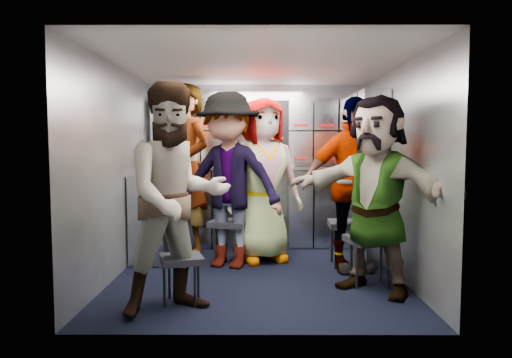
{
  "coord_description": "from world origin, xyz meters",
  "views": [
    {
      "loc": [
        0.0,
        -4.56,
        1.31
      ],
      "look_at": [
        -0.01,
        0.35,
        0.94
      ],
      "focal_mm": 32.0,
      "sensor_mm": 36.0,
      "label": 1
    }
  ],
  "objects_px": {
    "jump_seat_mid_left": "(229,225)",
    "jump_seat_mid_right": "(348,226)",
    "attendant_arc_d": "(352,184)",
    "jump_seat_near_left": "(181,261)",
    "jump_seat_center": "(262,220)",
    "attendant_standing": "(186,170)",
    "attendant_arc_a": "(177,198)",
    "jump_seat_near_right": "(370,242)",
    "attendant_arc_c": "(262,180)",
    "attendant_arc_e": "(376,194)",
    "attendant_arc_b": "(228,180)"
  },
  "relations": [
    {
      "from": "attendant_standing",
      "to": "attendant_arc_b",
      "type": "relative_size",
      "value": 1.09
    },
    {
      "from": "jump_seat_mid_right",
      "to": "attendant_standing",
      "type": "xyz_separation_m",
      "value": [
        -1.83,
        0.48,
        0.59
      ]
    },
    {
      "from": "jump_seat_mid_left",
      "to": "attendant_arc_c",
      "type": "distance_m",
      "value": 0.63
    },
    {
      "from": "jump_seat_near_left",
      "to": "jump_seat_mid_right",
      "type": "distance_m",
      "value": 2.01
    },
    {
      "from": "attendant_standing",
      "to": "attendant_arc_a",
      "type": "height_order",
      "value": "attendant_standing"
    },
    {
      "from": "attendant_standing",
      "to": "attendant_arc_e",
      "type": "xyz_separation_m",
      "value": [
        1.9,
        -1.37,
        -0.14
      ]
    },
    {
      "from": "jump_seat_near_right",
      "to": "attendant_standing",
      "type": "xyz_separation_m",
      "value": [
        -1.9,
        1.19,
        0.61
      ]
    },
    {
      "from": "jump_seat_mid_right",
      "to": "jump_seat_near_right",
      "type": "xyz_separation_m",
      "value": [
        0.06,
        -0.71,
        -0.02
      ]
    },
    {
      "from": "attendant_arc_e",
      "to": "jump_seat_center",
      "type": "bearing_deg",
      "value": 168.96
    },
    {
      "from": "attendant_arc_b",
      "to": "attendant_arc_e",
      "type": "bearing_deg",
      "value": -14.22
    },
    {
      "from": "jump_seat_center",
      "to": "jump_seat_near_right",
      "type": "distance_m",
      "value": 1.49
    },
    {
      "from": "attendant_arc_b",
      "to": "attendant_arc_e",
      "type": "relative_size",
      "value": 1.06
    },
    {
      "from": "jump_seat_near_left",
      "to": "attendant_arc_a",
      "type": "height_order",
      "value": "attendant_arc_a"
    },
    {
      "from": "jump_seat_mid_left",
      "to": "jump_seat_center",
      "type": "relative_size",
      "value": 0.89
    },
    {
      "from": "attendant_standing",
      "to": "attendant_arc_a",
      "type": "xyz_separation_m",
      "value": [
        0.22,
        -1.86,
        -0.12
      ]
    },
    {
      "from": "jump_seat_center",
      "to": "attendant_arc_e",
      "type": "distance_m",
      "value": 1.69
    },
    {
      "from": "jump_seat_mid_left",
      "to": "jump_seat_mid_right",
      "type": "height_order",
      "value": "jump_seat_mid_right"
    },
    {
      "from": "jump_seat_mid_right",
      "to": "attendant_standing",
      "type": "distance_m",
      "value": 1.99
    },
    {
      "from": "attendant_arc_c",
      "to": "attendant_arc_a",
      "type": "bearing_deg",
      "value": -133.97
    },
    {
      "from": "jump_seat_near_left",
      "to": "jump_seat_near_right",
      "type": "bearing_deg",
      "value": 16.33
    },
    {
      "from": "jump_seat_mid_right",
      "to": "attendant_arc_e",
      "type": "xyz_separation_m",
      "value": [
        0.06,
        -0.89,
        0.45
      ]
    },
    {
      "from": "attendant_standing",
      "to": "jump_seat_mid_right",
      "type": "bearing_deg",
      "value": 27.83
    },
    {
      "from": "attendant_arc_b",
      "to": "attendant_arc_e",
      "type": "xyz_separation_m",
      "value": [
        1.36,
        -0.84,
        -0.06
      ]
    },
    {
      "from": "jump_seat_center",
      "to": "attendant_arc_a",
      "type": "height_order",
      "value": "attendant_arc_a"
    },
    {
      "from": "jump_seat_mid_right",
      "to": "attendant_arc_c",
      "type": "bearing_deg",
      "value": 166.64
    },
    {
      "from": "jump_seat_near_right",
      "to": "attendant_arc_b",
      "type": "distance_m",
      "value": 1.61
    },
    {
      "from": "jump_seat_near_left",
      "to": "attendant_arc_e",
      "type": "bearing_deg",
      "value": 10.52
    },
    {
      "from": "jump_seat_center",
      "to": "jump_seat_mid_right",
      "type": "distance_m",
      "value": 1.01
    },
    {
      "from": "jump_seat_mid_left",
      "to": "jump_seat_center",
      "type": "height_order",
      "value": "jump_seat_center"
    },
    {
      "from": "jump_seat_near_left",
      "to": "attendant_arc_c",
      "type": "distance_m",
      "value": 1.68
    },
    {
      "from": "attendant_arc_e",
      "to": "attendant_standing",
      "type": "bearing_deg",
      "value": -174.38
    },
    {
      "from": "attendant_arc_d",
      "to": "jump_seat_near_left",
      "type": "bearing_deg",
      "value": -156.48
    },
    {
      "from": "jump_seat_mid_left",
      "to": "jump_seat_center",
      "type": "xyz_separation_m",
      "value": [
        0.37,
        0.27,
        0.01
      ]
    },
    {
      "from": "attendant_arc_e",
      "to": "attendant_arc_b",
      "type": "bearing_deg",
      "value": -170.23
    },
    {
      "from": "jump_seat_mid_left",
      "to": "attendant_arc_c",
      "type": "height_order",
      "value": "attendant_arc_c"
    },
    {
      "from": "attendant_standing",
      "to": "attendant_arc_a",
      "type": "relative_size",
      "value": 1.13
    },
    {
      "from": "jump_seat_center",
      "to": "jump_seat_near_right",
      "type": "height_order",
      "value": "jump_seat_center"
    },
    {
      "from": "jump_seat_mid_left",
      "to": "attendant_arc_c",
      "type": "xyz_separation_m",
      "value": [
        0.37,
        0.09,
        0.5
      ]
    },
    {
      "from": "jump_seat_center",
      "to": "jump_seat_mid_left",
      "type": "bearing_deg",
      "value": -144.3
    },
    {
      "from": "jump_seat_near_right",
      "to": "attendant_arc_a",
      "type": "bearing_deg",
      "value": -158.18
    },
    {
      "from": "attendant_arc_b",
      "to": "attendant_arc_d",
      "type": "bearing_deg",
      "value": 11.64
    },
    {
      "from": "jump_seat_near_right",
      "to": "attendant_arc_a",
      "type": "height_order",
      "value": "attendant_arc_a"
    },
    {
      "from": "attendant_standing",
      "to": "attendant_arc_d",
      "type": "relative_size",
      "value": 1.12
    },
    {
      "from": "jump_seat_mid_right",
      "to": "attendant_arc_c",
      "type": "height_order",
      "value": "attendant_arc_c"
    },
    {
      "from": "jump_seat_mid_left",
      "to": "jump_seat_mid_right",
      "type": "bearing_deg",
      "value": -5.78
    },
    {
      "from": "jump_seat_near_right",
      "to": "attendant_arc_c",
      "type": "height_order",
      "value": "attendant_arc_c"
    },
    {
      "from": "jump_seat_near_right",
      "to": "attendant_arc_e",
      "type": "height_order",
      "value": "attendant_arc_e"
    },
    {
      "from": "jump_seat_center",
      "to": "attendant_arc_a",
      "type": "relative_size",
      "value": 0.3
    },
    {
      "from": "jump_seat_center",
      "to": "attendant_arc_b",
      "type": "height_order",
      "value": "attendant_arc_b"
    },
    {
      "from": "jump_seat_center",
      "to": "jump_seat_mid_right",
      "type": "relative_size",
      "value": 1.11
    }
  ]
}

